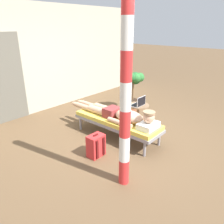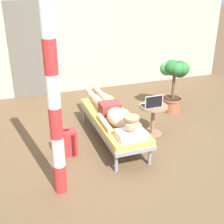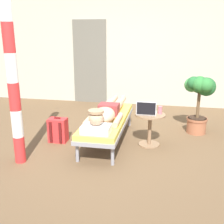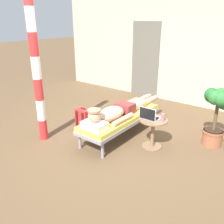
# 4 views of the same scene
# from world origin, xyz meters

# --- Properties ---
(ground_plane) EXTENTS (40.00, 40.00, 0.00)m
(ground_plane) POSITION_xyz_m (0.00, 0.00, 0.00)
(ground_plane) COLOR brown
(house_wall_back) EXTENTS (7.60, 0.20, 2.70)m
(house_wall_back) POSITION_xyz_m (-0.10, 2.76, 1.35)
(house_wall_back) COLOR #B2AD99
(house_wall_back) RESTS_ON ground
(house_door_panel) EXTENTS (0.84, 0.03, 2.04)m
(house_door_panel) POSITION_xyz_m (-1.08, 2.65, 1.02)
(house_door_panel) COLOR #625F54
(house_door_panel) RESTS_ON ground
(lounge_chair) EXTENTS (0.61, 1.88, 0.42)m
(lounge_chair) POSITION_xyz_m (-0.10, 0.15, 0.35)
(lounge_chair) COLOR gray
(lounge_chair) RESTS_ON ground
(person_reclining) EXTENTS (0.53, 2.17, 0.33)m
(person_reclining) POSITION_xyz_m (-0.10, 0.09, 0.52)
(person_reclining) COLOR white
(person_reclining) RESTS_ON lounge_chair
(side_table) EXTENTS (0.48, 0.48, 0.52)m
(side_table) POSITION_xyz_m (0.61, 0.12, 0.36)
(side_table) COLOR #8C6B4C
(side_table) RESTS_ON ground
(laptop) EXTENTS (0.31, 0.24, 0.23)m
(laptop) POSITION_xyz_m (0.55, 0.07, 0.58)
(laptop) COLOR silver
(laptop) RESTS_ON side_table
(drink_glass) EXTENTS (0.06, 0.06, 0.13)m
(drink_glass) POSITION_xyz_m (0.76, 0.16, 0.59)
(drink_glass) COLOR #D86672
(drink_glass) RESTS_ON side_table
(backpack) EXTENTS (0.30, 0.26, 0.42)m
(backpack) POSITION_xyz_m (-0.90, -0.03, 0.20)
(backpack) COLOR red
(backpack) RESTS_ON ground
(potted_plant) EXTENTS (0.53, 0.55, 1.04)m
(potted_plant) POSITION_xyz_m (1.42, 0.86, 0.71)
(potted_plant) COLOR #9E5B3D
(potted_plant) RESTS_ON ground
(porch_post) EXTENTS (0.15, 0.15, 2.66)m
(porch_post) POSITION_xyz_m (-1.15, -0.84, 1.33)
(porch_post) COLOR red
(porch_post) RESTS_ON ground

